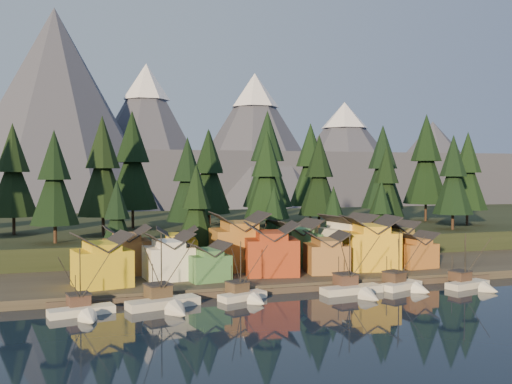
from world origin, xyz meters
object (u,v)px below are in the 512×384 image
object	(u,v)px
house_front_1	(168,255)
boat_6	(472,277)
boat_0	(83,303)
boat_4	(356,282)
boat_1	(167,294)
boat_2	(246,288)
house_back_1	(177,248)
house_back_0	(127,249)
house_front_0	(102,258)
boat_5	(405,277)

from	to	relation	value
house_front_1	boat_6	bearing A→B (deg)	-25.24
boat_0	boat_4	distance (m)	44.12
boat_1	boat_2	size ratio (longest dim) A/B	1.19
boat_6	house_back_1	size ratio (longest dim) A/B	1.25
boat_4	house_back_1	size ratio (longest dim) A/B	1.42
boat_1	boat_6	world-z (taller)	boat_1
boat_2	boat_6	xyz separation A→B (m)	(41.02, -2.78, 0.00)
boat_4	house_back_1	world-z (taller)	boat_4
boat_0	boat_2	xyz separation A→B (m)	(25.10, 2.91, 0.11)
boat_4	house_back_0	world-z (taller)	boat_4
boat_2	house_front_1	bearing A→B (deg)	105.80
boat_0	boat_1	bearing A→B (deg)	-8.46
house_front_0	house_back_1	distance (m)	17.24
boat_4	house_back_1	bearing A→B (deg)	134.05
boat_4	boat_1	bearing A→B (deg)	174.96
boat_2	boat_4	xyz separation A→B (m)	(18.98, -1.22, 0.02)
boat_5	house_front_0	size ratio (longest dim) A/B	1.07
boat_0	boat_5	distance (m)	54.36
boat_4	boat_6	distance (m)	22.10
house_back_0	boat_2	bearing A→B (deg)	-54.73
boat_4	boat_5	bearing A→B (deg)	-0.20
boat_2	boat_5	distance (m)	29.18
boat_4	boat_5	distance (m)	10.26
boat_1	house_front_0	world-z (taller)	boat_1
boat_5	boat_4	bearing A→B (deg)	165.07
boat_0	boat_1	xyz separation A→B (m)	(12.08, 1.02, 0.29)
boat_4	house_front_1	xyz separation A→B (m)	(-29.35, 15.45, 3.78)
boat_6	house_back_1	xyz separation A→B (m)	(-48.81, 23.77, 3.93)
house_back_0	house_front_0	bearing A→B (deg)	-117.01
boat_4	boat_5	world-z (taller)	boat_4
boat_0	boat_4	xyz separation A→B (m)	(44.08, 1.69, 0.12)
boat_0	house_back_1	xyz separation A→B (m)	(17.32, 23.91, 4.04)
boat_4	boat_6	size ratio (longest dim) A/B	1.14
house_front_0	boat_4	bearing A→B (deg)	-28.96
boat_6	house_back_0	world-z (taller)	house_back_0
house_front_0	house_back_0	size ratio (longest dim) A/B	1.17
boat_1	house_back_1	world-z (taller)	boat_1
boat_4	house_front_0	world-z (taller)	boat_4
boat_5	house_front_1	xyz separation A→B (m)	(-39.55, 14.37, 3.63)
house_front_0	house_front_1	size ratio (longest dim) A/B	1.17
boat_4	boat_0	bearing A→B (deg)	175.95
boat_2	boat_1	bearing A→B (deg)	168.01
house_back_1	boat_2	bearing A→B (deg)	-63.17
boat_2	house_back_1	distance (m)	22.74
house_front_1	house_back_1	distance (m)	7.25
boat_4	house_front_1	size ratio (longest dim) A/B	1.37
boat_0	house_front_0	bearing A→B (deg)	64.39
boat_2	house_front_1	world-z (taller)	house_front_1
boat_5	boat_0	bearing A→B (deg)	161.94
boat_2	boat_4	bearing A→B (deg)	-23.96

